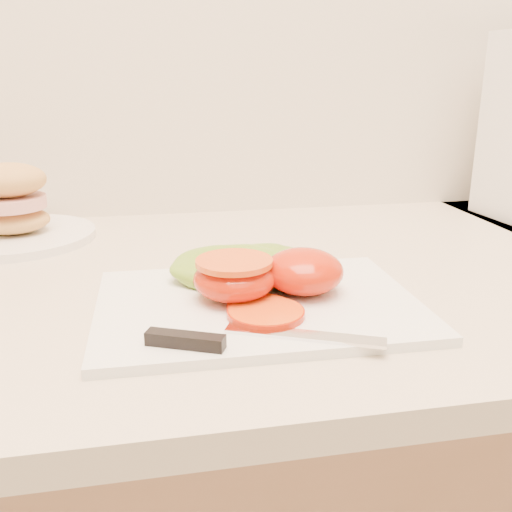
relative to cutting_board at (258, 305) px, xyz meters
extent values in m
cube|color=beige|center=(0.27, 0.12, -0.02)|extent=(3.92, 0.65, 0.03)
cube|color=white|center=(0.00, 0.00, 0.00)|extent=(0.33, 0.24, 0.01)
ellipsoid|color=#C11F01|center=(0.05, 0.01, 0.03)|extent=(0.09, 0.09, 0.05)
ellipsoid|color=#C11F01|center=(-0.02, 0.01, 0.03)|extent=(0.09, 0.09, 0.04)
cylinder|color=red|center=(-0.02, 0.01, 0.04)|extent=(0.08, 0.08, 0.01)
cylinder|color=orange|center=(0.00, -0.04, 0.01)|extent=(0.07, 0.07, 0.01)
cylinder|color=orange|center=(0.00, -0.03, 0.01)|extent=(0.06, 0.06, 0.01)
ellipsoid|color=olive|center=(-0.01, 0.07, 0.02)|extent=(0.15, 0.11, 0.03)
ellipsoid|color=olive|center=(0.03, 0.07, 0.02)|extent=(0.15, 0.15, 0.03)
cube|color=silver|center=(0.02, -0.09, 0.01)|extent=(0.14, 0.08, 0.00)
cube|color=black|center=(-0.08, -0.09, 0.01)|extent=(0.07, 0.04, 0.01)
cylinder|color=white|center=(-0.30, 0.32, 0.00)|extent=(0.23, 0.23, 0.01)
ellipsoid|color=tan|center=(-0.30, 0.32, 0.03)|extent=(0.11, 0.09, 0.04)
cylinder|color=#D8938C|center=(-0.30, 0.32, 0.05)|extent=(0.10, 0.10, 0.02)
ellipsoid|color=tan|center=(-0.30, 0.32, 0.08)|extent=(0.11, 0.09, 0.05)
camera|label=1|loc=(-0.11, -0.54, 0.23)|focal=40.00mm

